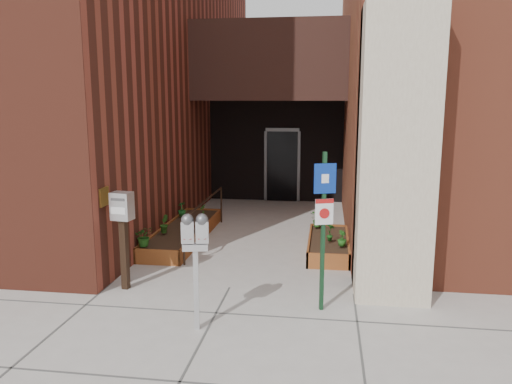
% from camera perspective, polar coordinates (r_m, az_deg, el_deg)
% --- Properties ---
extents(ground, '(80.00, 80.00, 0.00)m').
position_cam_1_polar(ground, '(8.32, -3.06, -10.86)').
color(ground, '#9E9991').
rests_on(ground, ground).
extents(architecture, '(20.00, 14.60, 10.00)m').
position_cam_1_polar(architecture, '(14.72, 1.48, 18.14)').
color(architecture, maroon).
rests_on(architecture, ground).
extents(planter_left, '(0.90, 3.60, 0.30)m').
position_cam_1_polar(planter_left, '(11.13, -8.23, -4.68)').
color(planter_left, brown).
rests_on(planter_left, ground).
extents(planter_right, '(0.80, 2.20, 0.30)m').
position_cam_1_polar(planter_right, '(10.21, 8.26, -6.06)').
color(planter_right, brown).
rests_on(planter_right, ground).
extents(handrail, '(0.04, 3.34, 0.90)m').
position_cam_1_polar(handrail, '(10.81, -5.84, -1.73)').
color(handrail, black).
rests_on(handrail, ground).
extents(parking_meter, '(0.37, 0.20, 1.59)m').
position_cam_1_polar(parking_meter, '(6.54, -6.97, -5.53)').
color(parking_meter, '#B9B9BB').
rests_on(parking_meter, ground).
extents(sign_post, '(0.31, 0.12, 2.32)m').
position_cam_1_polar(sign_post, '(7.11, 7.75, -2.62)').
color(sign_post, '#14381E').
rests_on(sign_post, ground).
extents(payment_dropbox, '(0.35, 0.28, 1.60)m').
position_cam_1_polar(payment_dropbox, '(8.20, -14.99, -3.08)').
color(payment_dropbox, black).
rests_on(payment_dropbox, ground).
extents(shrub_left_a, '(0.47, 0.47, 0.38)m').
position_cam_1_polar(shrub_left_a, '(9.66, -12.67, -4.96)').
color(shrub_left_a, '#205719').
rests_on(shrub_left_a, planter_left).
extents(shrub_left_b, '(0.25, 0.25, 0.37)m').
position_cam_1_polar(shrub_left_b, '(10.55, -10.48, -3.60)').
color(shrub_left_b, '#255618').
rests_on(shrub_left_b, planter_left).
extents(shrub_left_c, '(0.27, 0.27, 0.35)m').
position_cam_1_polar(shrub_left_c, '(11.95, -8.47, -1.94)').
color(shrub_left_c, '#1B5E21').
rests_on(shrub_left_c, planter_left).
extents(shrub_left_d, '(0.24, 0.24, 0.33)m').
position_cam_1_polar(shrub_left_d, '(11.66, -6.10, -2.23)').
color(shrub_left_d, '#2C601B').
rests_on(shrub_left_d, planter_left).
extents(shrub_right_a, '(0.24, 0.24, 0.30)m').
position_cam_1_polar(shrub_right_a, '(9.60, 9.81, -5.23)').
color(shrub_right_a, '#215D1A').
rests_on(shrub_right_a, planter_right).
extents(shrub_right_b, '(0.28, 0.28, 0.37)m').
position_cam_1_polar(shrub_right_b, '(9.88, 8.47, -4.50)').
color(shrub_right_b, '#1B5A19').
rests_on(shrub_right_b, planter_right).
extents(shrub_right_c, '(0.40, 0.40, 0.32)m').
position_cam_1_polar(shrub_right_c, '(10.92, 7.00, -3.16)').
color(shrub_right_c, '#215618').
rests_on(shrub_right_c, planter_right).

